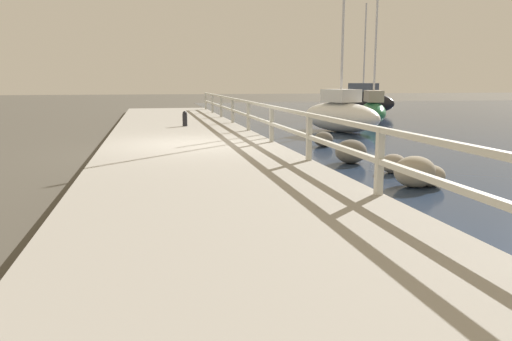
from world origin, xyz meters
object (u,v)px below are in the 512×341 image
(sailboat_black, at_px, (363,101))
(sailboat_white, at_px, (340,114))
(sailboat_green, at_px, (373,109))
(mooring_bollard, at_px, (185,119))

(sailboat_black, distance_m, sailboat_white, 11.27)
(sailboat_green, distance_m, sailboat_black, 6.65)
(sailboat_black, relative_size, sailboat_white, 0.88)
(mooring_bollard, relative_size, sailboat_green, 0.07)
(sailboat_green, height_order, sailboat_white, sailboat_green)
(mooring_bollard, bearing_deg, sailboat_white, -10.77)
(sailboat_black, height_order, sailboat_white, sailboat_white)
(sailboat_green, height_order, sailboat_black, sailboat_green)
(sailboat_white, bearing_deg, sailboat_black, 40.33)
(mooring_bollard, relative_size, sailboat_white, 0.08)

